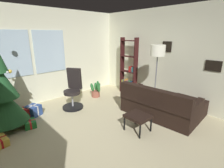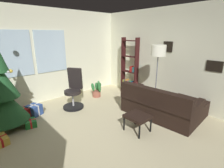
{
  "view_description": "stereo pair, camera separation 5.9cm",
  "coord_description": "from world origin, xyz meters",
  "px_view_note": "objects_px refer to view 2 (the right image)",
  "views": [
    {
      "loc": [
        -1.94,
        -2.33,
        1.98
      ],
      "look_at": [
        0.52,
        0.33,
        0.9
      ],
      "focal_mm": 27.06,
      "sensor_mm": 36.0,
      "label": 1
    },
    {
      "loc": [
        -1.9,
        -2.37,
        1.98
      ],
      "look_at": [
        0.52,
        0.33,
        0.9
      ],
      "focal_mm": 27.06,
      "sensor_mm": 36.0,
      "label": 2
    }
  ],
  "objects_px": {
    "couch": "(164,105)",
    "floor_lamp": "(158,55)",
    "gift_box_gold": "(0,141)",
    "footstool": "(138,117)",
    "potted_plant": "(97,90)",
    "gift_box_blue": "(34,110)",
    "office_chair": "(74,93)",
    "gift_box_green": "(31,123)",
    "gift_box_red": "(31,111)",
    "holiday_tree": "(2,92)",
    "bookshelf": "(130,70)"
  },
  "relations": [
    {
      "from": "couch",
      "to": "potted_plant",
      "type": "relative_size",
      "value": 3.15
    },
    {
      "from": "couch",
      "to": "office_chair",
      "type": "relative_size",
      "value": 1.68
    },
    {
      "from": "footstool",
      "to": "floor_lamp",
      "type": "bearing_deg",
      "value": 18.94
    },
    {
      "from": "holiday_tree",
      "to": "floor_lamp",
      "type": "distance_m",
      "value": 3.66
    },
    {
      "from": "footstool",
      "to": "gift_box_red",
      "type": "height_order",
      "value": "footstool"
    },
    {
      "from": "office_chair",
      "to": "potted_plant",
      "type": "height_order",
      "value": "office_chair"
    },
    {
      "from": "footstool",
      "to": "gift_box_green",
      "type": "distance_m",
      "value": 2.36
    },
    {
      "from": "gift_box_blue",
      "to": "office_chair",
      "type": "relative_size",
      "value": 0.36
    },
    {
      "from": "office_chair",
      "to": "gift_box_green",
      "type": "bearing_deg",
      "value": -167.76
    },
    {
      "from": "footstool",
      "to": "floor_lamp",
      "type": "height_order",
      "value": "floor_lamp"
    },
    {
      "from": "footstool",
      "to": "gift_box_red",
      "type": "relative_size",
      "value": 1.41
    },
    {
      "from": "gift_box_gold",
      "to": "footstool",
      "type": "bearing_deg",
      "value": -32.18
    },
    {
      "from": "holiday_tree",
      "to": "floor_lamp",
      "type": "height_order",
      "value": "holiday_tree"
    },
    {
      "from": "floor_lamp",
      "to": "bookshelf",
      "type": "bearing_deg",
      "value": 72.47
    },
    {
      "from": "gift_box_green",
      "to": "gift_box_gold",
      "type": "xyz_separation_m",
      "value": [
        -0.63,
        -0.28,
        -0.0
      ]
    },
    {
      "from": "holiday_tree",
      "to": "gift_box_green",
      "type": "distance_m",
      "value": 0.88
    },
    {
      "from": "gift_box_red",
      "to": "gift_box_green",
      "type": "bearing_deg",
      "value": -108.87
    },
    {
      "from": "gift_box_red",
      "to": "office_chair",
      "type": "relative_size",
      "value": 0.31
    },
    {
      "from": "gift_box_blue",
      "to": "potted_plant",
      "type": "height_order",
      "value": "potted_plant"
    },
    {
      "from": "gift_box_red",
      "to": "gift_box_gold",
      "type": "bearing_deg",
      "value": -134.98
    },
    {
      "from": "floor_lamp",
      "to": "gift_box_red",
      "type": "bearing_deg",
      "value": 145.87
    },
    {
      "from": "holiday_tree",
      "to": "office_chair",
      "type": "height_order",
      "value": "holiday_tree"
    },
    {
      "from": "couch",
      "to": "footstool",
      "type": "xyz_separation_m",
      "value": [
        -1.03,
        -0.0,
        0.03
      ]
    },
    {
      "from": "gift_box_gold",
      "to": "office_chair",
      "type": "bearing_deg",
      "value": 16.3
    },
    {
      "from": "bookshelf",
      "to": "floor_lamp",
      "type": "bearing_deg",
      "value": -107.53
    },
    {
      "from": "holiday_tree",
      "to": "gift_box_red",
      "type": "bearing_deg",
      "value": 23.38
    },
    {
      "from": "footstool",
      "to": "gift_box_green",
      "type": "relative_size",
      "value": 1.57
    },
    {
      "from": "gift_box_blue",
      "to": "footstool",
      "type": "bearing_deg",
      "value": -58.18
    },
    {
      "from": "gift_box_gold",
      "to": "bookshelf",
      "type": "distance_m",
      "value": 4.0
    },
    {
      "from": "gift_box_red",
      "to": "floor_lamp",
      "type": "bearing_deg",
      "value": -34.13
    },
    {
      "from": "couch",
      "to": "gift_box_blue",
      "type": "xyz_separation_m",
      "value": [
        -2.4,
        2.21,
        -0.15
      ]
    },
    {
      "from": "gift_box_red",
      "to": "gift_box_gold",
      "type": "xyz_separation_m",
      "value": [
        -0.82,
        -0.82,
        -0.05
      ]
    },
    {
      "from": "gift_box_green",
      "to": "office_chair",
      "type": "distance_m",
      "value": 1.34
    },
    {
      "from": "gift_box_blue",
      "to": "bookshelf",
      "type": "xyz_separation_m",
      "value": [
        3.03,
        -0.46,
        0.68
      ]
    },
    {
      "from": "holiday_tree",
      "to": "office_chair",
      "type": "relative_size",
      "value": 2.22
    },
    {
      "from": "gift_box_green",
      "to": "gift_box_gold",
      "type": "bearing_deg",
      "value": -156.13
    },
    {
      "from": "footstool",
      "to": "gift_box_blue",
      "type": "xyz_separation_m",
      "value": [
        -1.37,
        2.21,
        -0.18
      ]
    },
    {
      "from": "footstool",
      "to": "potted_plant",
      "type": "height_order",
      "value": "potted_plant"
    },
    {
      "from": "floor_lamp",
      "to": "potted_plant",
      "type": "height_order",
      "value": "floor_lamp"
    },
    {
      "from": "floor_lamp",
      "to": "office_chair",
      "type": "bearing_deg",
      "value": 135.92
    },
    {
      "from": "gift_box_green",
      "to": "floor_lamp",
      "type": "distance_m",
      "value": 3.43
    },
    {
      "from": "gift_box_gold",
      "to": "gift_box_blue",
      "type": "bearing_deg",
      "value": 41.77
    },
    {
      "from": "gift_box_red",
      "to": "office_chair",
      "type": "xyz_separation_m",
      "value": [
        1.08,
        -0.26,
        0.3
      ]
    },
    {
      "from": "couch",
      "to": "office_chair",
      "type": "bearing_deg",
      "value": 125.2
    },
    {
      "from": "gift_box_green",
      "to": "office_chair",
      "type": "height_order",
      "value": "office_chair"
    },
    {
      "from": "couch",
      "to": "floor_lamp",
      "type": "height_order",
      "value": "floor_lamp"
    },
    {
      "from": "gift_box_gold",
      "to": "potted_plant",
      "type": "relative_size",
      "value": 0.63
    },
    {
      "from": "office_chair",
      "to": "footstool",
      "type": "bearing_deg",
      "value": -79.55
    },
    {
      "from": "couch",
      "to": "potted_plant",
      "type": "xyz_separation_m",
      "value": [
        -0.43,
        2.2,
        -0.07
      ]
    },
    {
      "from": "holiday_tree",
      "to": "bookshelf",
      "type": "xyz_separation_m",
      "value": [
        3.65,
        -0.25,
        0.0
      ]
    }
  ]
}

